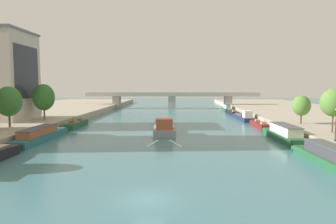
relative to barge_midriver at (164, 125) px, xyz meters
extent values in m
plane|color=#42757F|center=(0.44, -37.62, -0.97)|extent=(400.00, 400.00, 0.00)
cube|color=#A89E89|center=(-39.73, 17.38, -0.11)|extent=(36.00, 170.00, 1.72)
cube|color=#A89E89|center=(40.62, 17.38, -0.11)|extent=(36.00, 170.00, 1.72)
cube|color=gray|center=(-0.04, 0.74, -0.35)|extent=(5.07, 21.31, 1.24)
cube|color=gray|center=(-0.62, 11.64, -0.22)|extent=(3.81, 1.46, 0.99)
cube|color=gray|center=(-0.04, 0.74, 0.30)|extent=(5.15, 21.32, 0.06)
cube|color=#9E5133|center=(0.34, -6.43, 1.25)|extent=(3.18, 4.38, 1.84)
cube|color=black|center=(0.23, -4.31, 1.53)|extent=(2.36, 0.16, 0.51)
cube|color=brown|center=(-0.15, 2.85, 0.51)|extent=(3.66, 11.14, 0.36)
cylinder|color=#232328|center=(0.89, -5.56, 0.88)|extent=(0.07, 0.07, 1.10)
cube|color=silver|center=(2.42, -14.02, -0.95)|extent=(2.30, 5.79, 0.03)
cube|color=silver|center=(-1.18, -14.22, -0.95)|extent=(1.69, 5.93, 0.03)
cube|color=black|center=(-19.74, -21.52, -0.24)|extent=(2.48, 1.27, 0.97)
cube|color=#23666B|center=(-19.95, -12.47, -0.42)|extent=(2.72, 15.52, 1.10)
cube|color=#23666B|center=(-19.97, -4.36, -0.31)|extent=(2.55, 1.24, 0.91)
cube|color=#23666B|center=(-19.95, -12.47, 0.16)|extent=(2.77, 15.52, 0.06)
cube|color=#9E5133|center=(-19.95, -13.25, 0.75)|extent=(2.22, 9.94, 1.12)
cube|color=#4C4C51|center=(-19.95, -13.25, 1.35)|extent=(2.38, 10.23, 0.08)
cylinder|color=#232328|center=(-19.54, -17.13, 0.74)|extent=(0.07, 0.07, 1.10)
cube|color=#235633|center=(-19.50, 3.85, -0.35)|extent=(2.30, 11.03, 1.24)
cube|color=#235633|center=(-19.68, 9.69, -0.22)|extent=(1.91, 1.31, 0.99)
cube|color=#235633|center=(-19.50, 3.85, 0.30)|extent=(2.34, 11.04, 0.06)
cube|color=#9E5133|center=(-19.57, 6.27, 0.53)|extent=(1.01, 0.93, 0.40)
cube|color=#9E5133|center=(-19.40, 0.78, 0.57)|extent=(1.11, 1.13, 0.48)
cylinder|color=#232328|center=(-19.10, 0.57, 0.88)|extent=(0.07, 0.07, 1.10)
cube|color=#235633|center=(20.20, -25.68, -0.50)|extent=(2.98, 11.98, 0.94)
cube|color=#235633|center=(20.01, -19.38, -0.41)|extent=(2.51, 1.28, 0.83)
cube|color=#235633|center=(20.20, -25.68, 0.00)|extent=(3.03, 11.99, 0.06)
cube|color=#38383D|center=(20.22, -26.27, 0.68)|extent=(2.37, 7.69, 1.29)
cube|color=#4C4C51|center=(20.22, -26.27, 1.36)|extent=(2.54, 7.92, 0.08)
cube|color=#235633|center=(20.53, -10.73, -0.39)|extent=(3.05, 13.49, 1.16)
cube|color=#235633|center=(20.47, -3.65, -0.27)|extent=(2.79, 1.27, 0.94)
cube|color=#235633|center=(20.53, -10.73, 0.22)|extent=(3.11, 13.49, 0.06)
cube|color=beige|center=(20.54, -11.40, 0.95)|extent=(2.48, 8.64, 1.41)
cube|color=#4C4C51|center=(20.54, -11.40, 1.70)|extent=(2.66, 8.90, 0.08)
cylinder|color=#232328|center=(21.01, -14.77, 0.80)|extent=(0.07, 0.07, 1.10)
cube|color=maroon|center=(20.56, 4.01, -0.40)|extent=(2.02, 10.15, 1.13)
cube|color=maroon|center=(20.62, 9.42, -0.29)|extent=(1.83, 1.26, 0.93)
cube|color=maroon|center=(20.56, 4.01, 0.20)|extent=(2.06, 10.15, 0.06)
cube|color=tan|center=(20.58, 6.23, 0.43)|extent=(0.97, 0.91, 0.40)
cube|color=tan|center=(20.53, 1.17, 0.47)|extent=(1.06, 1.11, 0.48)
cylinder|color=#232328|center=(20.82, 0.97, 0.78)|extent=(0.07, 0.07, 1.10)
cube|color=#1E284C|center=(20.25, 19.76, -0.47)|extent=(2.90, 14.22, 1.00)
cube|color=#1E284C|center=(20.07, 27.19, -0.37)|extent=(2.47, 1.27, 0.86)
cube|color=#1E284C|center=(20.25, 19.76, 0.06)|extent=(2.96, 14.22, 0.06)
cube|color=beige|center=(20.36, 14.94, 0.97)|extent=(1.99, 2.88, 1.77)
cube|color=black|center=(20.33, 16.37, 1.24)|extent=(1.54, 0.07, 0.50)
cube|color=brown|center=(20.21, 21.17, 0.27)|extent=(2.18, 7.41, 0.36)
cylinder|color=#232328|center=(20.73, 15.52, 0.64)|extent=(0.07, 0.07, 1.10)
cube|color=black|center=(20.07, 34.78, -0.43)|extent=(2.64, 11.30, 1.08)
cube|color=black|center=(19.85, 40.74, -0.32)|extent=(2.17, 1.31, 0.91)
cube|color=black|center=(20.07, 34.78, 0.14)|extent=(2.68, 11.30, 0.06)
cube|color=tan|center=(19.98, 37.25, 0.37)|extent=(1.15, 0.94, 0.40)
cube|color=tan|center=(20.18, 31.64, 0.41)|extent=(1.27, 1.14, 0.48)
cylinder|color=#232328|center=(20.53, 31.43, 0.72)|extent=(0.07, 0.07, 1.10)
cube|color=#235633|center=(20.18, 46.58, -0.46)|extent=(2.17, 9.21, 1.02)
cube|color=#235633|center=(20.00, 51.50, -0.35)|extent=(1.79, 1.28, 0.88)
cube|color=#235633|center=(20.18, 46.58, 0.09)|extent=(2.21, 9.21, 0.06)
cube|color=#9EBCD6|center=(20.19, 46.12, 0.78)|extent=(1.72, 5.91, 1.33)
cube|color=#4C4C51|center=(20.19, 46.12, 1.49)|extent=(1.84, 6.09, 0.08)
cylinder|color=#232328|center=(20.55, 43.85, 0.67)|extent=(0.07, 0.07, 1.10)
cylinder|color=brown|center=(-27.20, -8.85, 2.34)|extent=(0.38, 0.38, 3.16)
ellipsoid|color=#336B2D|center=(-27.20, -8.85, 5.38)|extent=(4.57, 4.57, 5.33)
cylinder|color=brown|center=(-26.56, 3.69, 2.39)|extent=(0.34, 0.34, 3.27)
ellipsoid|color=#336B2D|center=(-26.56, 3.69, 5.61)|extent=(4.63, 4.63, 5.77)
cylinder|color=brown|center=(27.27, -13.08, 2.52)|extent=(0.25, 0.25, 3.52)
ellipsoid|color=#568438|center=(27.27, -13.08, 5.49)|extent=(3.94, 3.94, 4.41)
cylinder|color=brown|center=(26.75, -2.18, 1.99)|extent=(0.32, 0.32, 2.46)
ellipsoid|color=#568438|center=(26.75, -2.18, 4.30)|extent=(3.46, 3.46, 3.93)
cylinder|color=black|center=(23.92, -20.54, 2.80)|extent=(0.11, 0.11, 4.10)
cylinder|color=black|center=(23.92, -20.54, 0.86)|extent=(0.22, 0.22, 0.20)
cube|color=#232833|center=(-29.61, 2.80, 11.03)|extent=(0.04, 10.21, 11.20)
cube|color=#9E998E|center=(0.44, 58.26, 4.25)|extent=(68.35, 4.40, 0.60)
cube|color=#9E998E|center=(0.44, 56.26, 5.00)|extent=(68.35, 0.30, 0.90)
cube|color=#9E998E|center=(0.44, 60.26, 5.00)|extent=(68.35, 0.30, 0.90)
cube|color=#9E998E|center=(-21.73, 58.26, 1.49)|extent=(2.80, 3.60, 4.92)
cube|color=#9E998E|center=(0.44, 58.26, 1.49)|extent=(2.80, 3.60, 4.92)
cube|color=#9E998E|center=(22.62, 58.26, 1.49)|extent=(2.80, 3.60, 4.92)
camera|label=1|loc=(2.85, -60.98, 8.17)|focal=32.09mm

